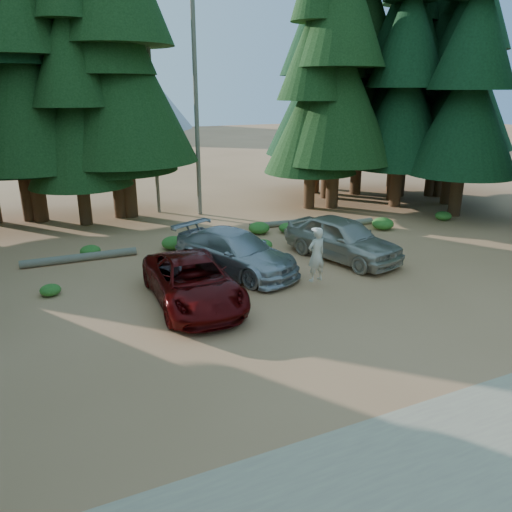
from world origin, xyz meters
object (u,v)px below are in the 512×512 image
(red_pickup, at_px, (193,282))
(log_mid, at_px, (284,223))
(frisbee_player, at_px, (316,255))
(log_right, at_px, (330,226))
(silver_minivan_center, at_px, (235,252))
(log_left, at_px, (80,258))
(silver_minivan_right, at_px, (343,238))

(red_pickup, relative_size, log_mid, 1.47)
(frisbee_player, height_order, log_right, frisbee_player)
(silver_minivan_center, bearing_deg, log_left, 121.87)
(log_left, height_order, log_mid, log_left)
(red_pickup, bearing_deg, silver_minivan_right, 16.31)
(silver_minivan_right, distance_m, frisbee_player, 3.47)
(silver_minivan_right, relative_size, frisbee_player, 2.66)
(silver_minivan_right, relative_size, log_right, 1.02)
(silver_minivan_right, relative_size, log_left, 1.14)
(red_pickup, xyz_separation_m, silver_minivan_center, (2.44, 2.20, 0.04))
(log_mid, bearing_deg, log_right, -32.89)
(log_mid, bearing_deg, frisbee_player, -103.81)
(silver_minivan_right, bearing_deg, frisbee_player, -155.47)
(silver_minivan_right, height_order, log_right, silver_minivan_right)
(silver_minivan_center, height_order, log_mid, silver_minivan_center)
(red_pickup, distance_m, log_right, 10.90)
(red_pickup, xyz_separation_m, log_right, (9.16, 5.88, -0.60))
(silver_minivan_right, xyz_separation_m, log_left, (-10.06, 4.26, -0.73))
(frisbee_player, relative_size, log_left, 0.43)
(frisbee_player, relative_size, log_mid, 0.53)
(log_left, bearing_deg, log_mid, 9.22)
(silver_minivan_right, bearing_deg, log_right, 47.80)
(frisbee_player, height_order, log_mid, frisbee_player)
(red_pickup, height_order, log_right, red_pickup)
(silver_minivan_right, height_order, frisbee_player, frisbee_player)
(red_pickup, xyz_separation_m, log_left, (-2.97, 6.00, -0.60))
(silver_minivan_center, bearing_deg, silver_minivan_right, -28.69)
(log_left, relative_size, log_right, 0.89)
(red_pickup, relative_size, silver_minivan_right, 1.04)
(frisbee_player, distance_m, log_right, 7.99)
(red_pickup, distance_m, log_left, 6.73)
(log_left, bearing_deg, red_pickup, -62.07)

